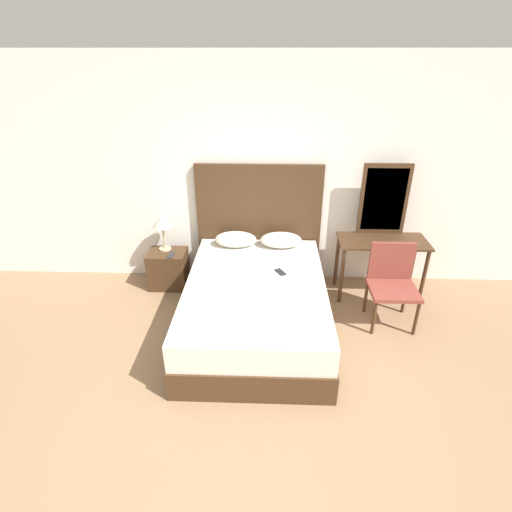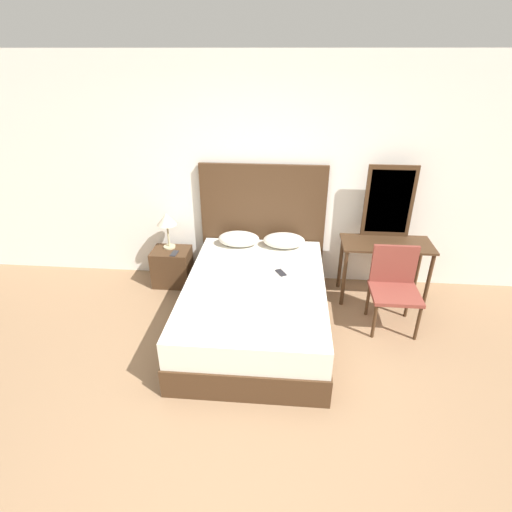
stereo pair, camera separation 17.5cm
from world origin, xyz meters
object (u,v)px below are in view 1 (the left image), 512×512
object	(u,v)px
vanity_desk	(382,250)
phone_on_bed	(280,272)
bed	(256,306)
nightstand	(168,269)
table_lamp	(162,222)
phone_on_nightstand	(171,255)
chair	(392,279)

from	to	relation	value
vanity_desk	phone_on_bed	bearing A→B (deg)	-156.66
bed	phone_on_bed	distance (m)	0.44
phone_on_bed	nightstand	distance (m)	1.56
phone_on_bed	table_lamp	distance (m)	1.60
bed	phone_on_bed	size ratio (longest dim) A/B	12.75
bed	vanity_desk	size ratio (longest dim) A/B	2.07
phone_on_bed	nightstand	xyz separation A→B (m)	(-1.38, 0.62, -0.34)
phone_on_bed	table_lamp	world-z (taller)	table_lamp
phone_on_bed	phone_on_nightstand	bearing A→B (deg)	157.89
nightstand	vanity_desk	xyz separation A→B (m)	(2.57, -0.11, 0.37)
nightstand	phone_on_nightstand	bearing A→B (deg)	-51.47
nightstand	vanity_desk	world-z (taller)	vanity_desk
phone_on_bed	phone_on_nightstand	distance (m)	1.42
phone_on_bed	phone_on_nightstand	size ratio (longest dim) A/B	1.07
phone_on_nightstand	chair	xyz separation A→B (m)	(2.51, -0.51, 0.02)
table_lamp	phone_on_nightstand	bearing A→B (deg)	-57.46
nightstand	table_lamp	world-z (taller)	table_lamp
vanity_desk	nightstand	bearing A→B (deg)	177.53
phone_on_nightstand	nightstand	bearing A→B (deg)	128.53
phone_on_nightstand	chair	distance (m)	2.56
phone_on_bed	table_lamp	xyz separation A→B (m)	(-1.42, 0.70, 0.26)
phone_on_nightstand	vanity_desk	world-z (taller)	vanity_desk
phone_on_nightstand	table_lamp	bearing A→B (deg)	122.54
nightstand	chair	bearing A→B (deg)	-13.21
bed	nightstand	xyz separation A→B (m)	(-1.13, 0.84, -0.05)
nightstand	chair	distance (m)	2.67
phone_on_nightstand	bed	bearing A→B (deg)	-35.33
bed	table_lamp	distance (m)	1.58
nightstand	chair	size ratio (longest dim) A/B	0.54
nightstand	phone_on_nightstand	size ratio (longest dim) A/B	3.04
phone_on_bed	vanity_desk	world-z (taller)	vanity_desk
vanity_desk	chair	distance (m)	0.51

